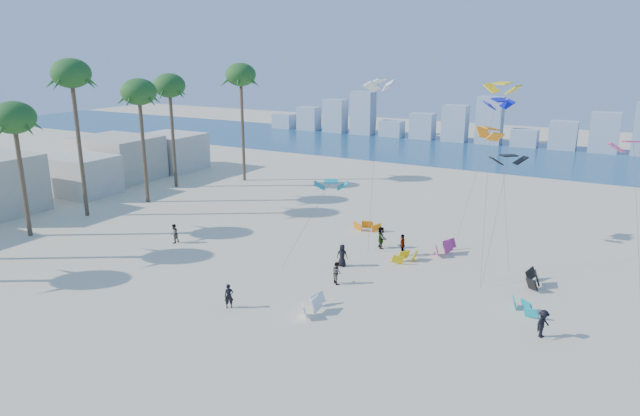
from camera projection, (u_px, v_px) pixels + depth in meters
The scene contains 10 objects.
ground at pixel (147, 338), 33.72m from camera, with size 220.00×220.00×0.00m, color beige.
ocean at pixel (465, 152), 94.50m from camera, with size 220.00×220.00×0.00m, color navy.
kitesurfer_near at pixel (229, 296), 37.47m from camera, with size 0.61×0.40×1.66m, color black.
kitesurfer_mid at pixel (337, 273), 41.40m from camera, with size 0.80×0.62×1.65m, color gray.
kitesurfers_far at pixel (381, 257), 44.30m from camera, with size 38.59×11.47×1.89m.
grounded_kites at pixel (430, 266), 43.70m from camera, with size 18.95×19.93×0.98m.
flying_kites at pixel (487, 121), 44.48m from camera, with size 28.67×26.41×14.72m.
palm_row at pixel (83, 100), 54.97m from camera, with size 9.13×44.80×15.72m.
beachfront_buildings at pixel (64, 172), 66.14m from camera, with size 11.50×43.00×6.00m.
distant_skyline at pixel (475, 126), 102.65m from camera, with size 85.00×3.00×8.40m.
Camera 1 is at (23.62, -21.67, 16.62)m, focal length 31.88 mm.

